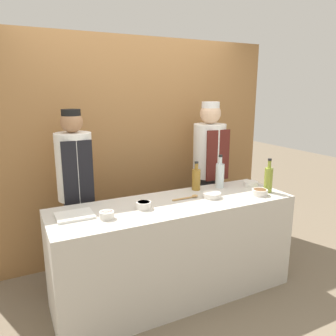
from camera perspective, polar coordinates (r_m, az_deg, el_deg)
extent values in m
plane|color=#756651|center=(3.27, 1.13, -20.97)|extent=(14.00, 14.00, 0.00)
cube|color=olive|center=(3.71, -6.19, 3.25)|extent=(3.32, 0.18, 2.40)
cube|color=beige|center=(3.04, 1.16, -14.00)|extent=(2.15, 0.68, 0.90)
cylinder|color=silver|center=(2.56, -10.62, -8.05)|extent=(0.11, 0.11, 0.06)
cylinder|color=red|center=(2.55, -10.64, -7.64)|extent=(0.09, 0.09, 0.02)
cylinder|color=silver|center=(3.17, 15.68, -4.09)|extent=(0.14, 0.14, 0.06)
cylinder|color=brown|center=(3.16, 15.70, -3.75)|extent=(0.12, 0.12, 0.02)
cylinder|color=silver|center=(3.44, 14.20, -2.67)|extent=(0.15, 0.15, 0.05)
cylinder|color=silver|center=(3.44, 14.22, -2.41)|extent=(0.12, 0.12, 0.01)
cylinder|color=silver|center=(3.01, 7.64, -4.69)|extent=(0.16, 0.16, 0.05)
cylinder|color=yellow|center=(3.01, 7.65, -4.39)|extent=(0.13, 0.13, 0.01)
cylinder|color=silver|center=(2.72, -4.24, -6.48)|extent=(0.12, 0.12, 0.06)
cylinder|color=green|center=(2.71, -4.25, -6.06)|extent=(0.10, 0.10, 0.02)
cube|color=white|center=(2.65, -15.95, -7.95)|extent=(0.28, 0.23, 0.02)
cylinder|color=silver|center=(3.31, 9.01, -1.35)|extent=(0.09, 0.09, 0.24)
cylinder|color=silver|center=(3.27, 9.11, 1.30)|extent=(0.03, 0.03, 0.07)
cylinder|color=black|center=(3.26, 9.14, 2.10)|extent=(0.04, 0.04, 0.02)
cylinder|color=olive|center=(3.27, 17.07, -2.02)|extent=(0.08, 0.08, 0.24)
cylinder|color=olive|center=(3.23, 17.26, 0.61)|extent=(0.03, 0.03, 0.07)
cylinder|color=black|center=(3.22, 17.31, 1.41)|extent=(0.03, 0.03, 0.02)
cylinder|color=olive|center=(3.21, 4.93, -2.04)|extent=(0.08, 0.08, 0.20)
cylinder|color=olive|center=(3.17, 4.98, 0.27)|extent=(0.03, 0.03, 0.06)
cylinder|color=black|center=(3.16, 4.99, 0.96)|extent=(0.04, 0.04, 0.02)
cylinder|color=#B2844C|center=(2.94, 2.63, -5.35)|extent=(0.21, 0.02, 0.02)
ellipsoid|color=#B2844C|center=(3.00, 4.70, -4.85)|extent=(0.06, 0.04, 0.02)
cylinder|color=#28282D|center=(3.34, -15.15, -12.19)|extent=(0.24, 0.24, 0.86)
cylinder|color=white|center=(3.10, -15.97, 0.27)|extent=(0.33, 0.33, 0.61)
cube|color=black|center=(2.95, -15.38, -0.81)|extent=(0.26, 0.02, 0.57)
sphere|color=#9E704C|center=(3.04, -16.47, 7.75)|extent=(0.20, 0.20, 0.20)
cylinder|color=black|center=(3.03, -16.56, 9.14)|extent=(0.17, 0.17, 0.07)
cylinder|color=#28282D|center=(3.84, 6.87, -8.00)|extent=(0.25, 0.25, 0.91)
cylinder|color=white|center=(3.64, 7.20, 3.02)|extent=(0.35, 0.35, 0.58)
cube|color=#561E19|center=(3.50, 8.69, 2.19)|extent=(0.28, 0.02, 0.54)
sphere|color=beige|center=(3.59, 7.39, 9.40)|extent=(0.23, 0.23, 0.23)
cylinder|color=white|center=(3.58, 7.43, 10.75)|extent=(0.19, 0.19, 0.08)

